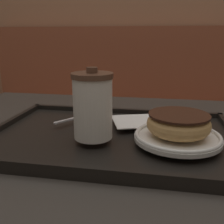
{
  "coord_description": "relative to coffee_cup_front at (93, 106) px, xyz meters",
  "views": [
    {
      "loc": [
        0.09,
        -0.55,
        0.94
      ],
      "look_at": [
        -0.01,
        -0.02,
        0.79
      ],
      "focal_mm": 42.0,
      "sensor_mm": 36.0,
      "label": 1
    }
  ],
  "objects": [
    {
      "name": "coffee_cup_front",
      "position": [
        0.0,
        0.0,
        0.0
      ],
      "size": [
        0.08,
        0.08,
        0.14
      ],
      "color": "white",
      "rests_on": "serving_tray"
    },
    {
      "name": "donut_chocolate_glazed",
      "position": [
        0.17,
        0.01,
        -0.03
      ],
      "size": [
        0.12,
        0.12,
        0.04
      ],
      "color": "tan",
      "rests_on": "plate_with_chocolate_donut"
    },
    {
      "name": "cafe_table",
      "position": [
        0.04,
        0.07,
        -0.25
      ],
      "size": [
        1.06,
        0.81,
        0.73
      ],
      "color": "#38332D",
      "rests_on": "ground_plane"
    },
    {
      "name": "serving_tray",
      "position": [
        0.03,
        0.05,
        -0.08
      ],
      "size": [
        0.53,
        0.36,
        0.02
      ],
      "color": "black",
      "rests_on": "cafe_table"
    },
    {
      "name": "plate_with_chocolate_donut",
      "position": [
        0.17,
        0.01,
        -0.06
      ],
      "size": [
        0.17,
        0.17,
        0.01
      ],
      "color": "white",
      "rests_on": "serving_tray"
    },
    {
      "name": "napkin_paper",
      "position": [
        0.08,
        0.12,
        -0.06
      ],
      "size": [
        0.15,
        0.14,
        0.0
      ],
      "rotation": [
        0.0,
        0.0,
        0.32
      ],
      "color": "white",
      "rests_on": "serving_tray"
    },
    {
      "name": "booth_bench",
      "position": [
        -0.01,
        0.94,
        -0.5
      ],
      "size": [
        1.73,
        0.44,
        1.0
      ],
      "color": "brown",
      "rests_on": "ground_plane"
    },
    {
      "name": "spoon",
      "position": [
        -0.04,
        0.16,
        -0.06
      ],
      "size": [
        0.11,
        0.14,
        0.01
      ],
      "rotation": [
        0.0,
        0.0,
        0.93
      ],
      "color": "silver",
      "rests_on": "serving_tray"
    }
  ]
}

